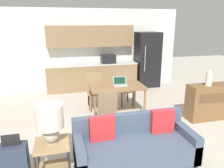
{
  "coord_description": "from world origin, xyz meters",
  "views": [
    {
      "loc": [
        -1.14,
        -2.96,
        2.27
      ],
      "look_at": [
        -0.01,
        1.5,
        0.95
      ],
      "focal_mm": 35.0,
      "sensor_mm": 36.0,
      "label": 1
    }
  ],
  "objects_px": {
    "refrigerator": "(147,60)",
    "dining_chair_far_left": "(95,89)",
    "dining_table": "(117,89)",
    "table_lamp": "(50,120)",
    "couch": "(133,145)",
    "dining_chair_near_left": "(107,109)",
    "dining_chair_far_right": "(124,87)",
    "vase": "(209,79)",
    "laptop": "(120,83)",
    "credenza": "(211,102)",
    "side_table": "(53,154)",
    "suitcase": "(14,166)"
  },
  "relations": [
    {
      "from": "refrigerator",
      "to": "dining_chair_far_left",
      "type": "height_order",
      "value": "refrigerator"
    },
    {
      "from": "dining_table",
      "to": "table_lamp",
      "type": "xyz_separation_m",
      "value": [
        -1.52,
        -1.92,
        0.23
      ]
    },
    {
      "from": "couch",
      "to": "dining_chair_near_left",
      "type": "relative_size",
      "value": 2.05
    },
    {
      "from": "dining_chair_far_left",
      "to": "dining_chair_far_right",
      "type": "relative_size",
      "value": 1.0
    },
    {
      "from": "vase",
      "to": "refrigerator",
      "type": "bearing_deg",
      "value": 93.9
    },
    {
      "from": "dining_chair_near_left",
      "to": "laptop",
      "type": "bearing_deg",
      "value": -123.41
    },
    {
      "from": "credenza",
      "to": "dining_chair_far_left",
      "type": "xyz_separation_m",
      "value": [
        -2.57,
        1.45,
        0.08
      ]
    },
    {
      "from": "dining_chair_far_left",
      "to": "dining_chair_far_right",
      "type": "height_order",
      "value": "same"
    },
    {
      "from": "couch",
      "to": "dining_chair_far_right",
      "type": "xyz_separation_m",
      "value": [
        0.66,
        2.65,
        0.17
      ]
    },
    {
      "from": "dining_table",
      "to": "couch",
      "type": "distance_m",
      "value": 1.96
    },
    {
      "from": "dining_table",
      "to": "credenza",
      "type": "relative_size",
      "value": 1.12
    },
    {
      "from": "dining_table",
      "to": "table_lamp",
      "type": "relative_size",
      "value": 2.23
    },
    {
      "from": "couch",
      "to": "side_table",
      "type": "distance_m",
      "value": 1.27
    },
    {
      "from": "dining_chair_far_left",
      "to": "suitcase",
      "type": "height_order",
      "value": "dining_chair_far_left"
    },
    {
      "from": "refrigerator",
      "to": "vase",
      "type": "relative_size",
      "value": 5.25
    },
    {
      "from": "refrigerator",
      "to": "dining_chair_far_right",
      "type": "relative_size",
      "value": 2.06
    },
    {
      "from": "table_lamp",
      "to": "dining_chair_far_left",
      "type": "bearing_deg",
      "value": 67.62
    },
    {
      "from": "side_table",
      "to": "dining_chair_far_left",
      "type": "distance_m",
      "value": 2.89
    },
    {
      "from": "credenza",
      "to": "dining_chair_far_left",
      "type": "bearing_deg",
      "value": 150.47
    },
    {
      "from": "table_lamp",
      "to": "dining_table",
      "type": "bearing_deg",
      "value": 51.73
    },
    {
      "from": "refrigerator",
      "to": "couch",
      "type": "height_order",
      "value": "refrigerator"
    },
    {
      "from": "credenza",
      "to": "side_table",
      "type": "bearing_deg",
      "value": -161.59
    },
    {
      "from": "side_table",
      "to": "credenza",
      "type": "bearing_deg",
      "value": 18.41
    },
    {
      "from": "dining_chair_far_left",
      "to": "laptop",
      "type": "distance_m",
      "value": 0.93
    },
    {
      "from": "couch",
      "to": "credenza",
      "type": "bearing_deg",
      "value": 26.72
    },
    {
      "from": "side_table",
      "to": "dining_table",
      "type": "bearing_deg",
      "value": 51.82
    },
    {
      "from": "dining_table",
      "to": "dining_chair_far_left",
      "type": "xyz_separation_m",
      "value": [
        -0.42,
        0.74,
        -0.19
      ]
    },
    {
      "from": "dining_table",
      "to": "credenza",
      "type": "distance_m",
      "value": 2.28
    },
    {
      "from": "dining_table",
      "to": "couch",
      "type": "height_order",
      "value": "couch"
    },
    {
      "from": "vase",
      "to": "dining_chair_far_right",
      "type": "relative_size",
      "value": 0.39
    },
    {
      "from": "credenza",
      "to": "dining_chair_far_right",
      "type": "relative_size",
      "value": 1.27
    },
    {
      "from": "credenza",
      "to": "vase",
      "type": "xyz_separation_m",
      "value": [
        -0.17,
        -0.05,
        0.59
      ]
    },
    {
      "from": "laptop",
      "to": "dining_chair_far_left",
      "type": "bearing_deg",
      "value": 132.2
    },
    {
      "from": "vase",
      "to": "laptop",
      "type": "bearing_deg",
      "value": 157.16
    },
    {
      "from": "side_table",
      "to": "dining_chair_far_right",
      "type": "distance_m",
      "value": 3.29
    },
    {
      "from": "dining_table",
      "to": "table_lamp",
      "type": "height_order",
      "value": "table_lamp"
    },
    {
      "from": "dining_chair_far_left",
      "to": "vase",
      "type": "bearing_deg",
      "value": -29.23
    },
    {
      "from": "side_table",
      "to": "table_lamp",
      "type": "height_order",
      "value": "table_lamp"
    },
    {
      "from": "refrigerator",
      "to": "dining_chair_near_left",
      "type": "relative_size",
      "value": 2.06
    },
    {
      "from": "credenza",
      "to": "vase",
      "type": "relative_size",
      "value": 3.23
    },
    {
      "from": "laptop",
      "to": "suitcase",
      "type": "xyz_separation_m",
      "value": [
        -2.13,
        -2.04,
        -0.49
      ]
    },
    {
      "from": "dining_chair_far_left",
      "to": "dining_chair_near_left",
      "type": "height_order",
      "value": "same"
    },
    {
      "from": "dining_chair_far_right",
      "to": "dining_chair_near_left",
      "type": "bearing_deg",
      "value": -126.98
    },
    {
      "from": "dining_chair_near_left",
      "to": "suitcase",
      "type": "height_order",
      "value": "dining_chair_near_left"
    },
    {
      "from": "laptop",
      "to": "suitcase",
      "type": "bearing_deg",
      "value": -129.88
    },
    {
      "from": "vase",
      "to": "dining_chair_far_left",
      "type": "xyz_separation_m",
      "value": [
        -2.39,
        1.5,
        -0.51
      ]
    },
    {
      "from": "dining_chair_far_left",
      "to": "suitcase",
      "type": "xyz_separation_m",
      "value": [
        -1.62,
        -2.75,
        -0.17
      ]
    },
    {
      "from": "dining_chair_near_left",
      "to": "vase",
      "type": "bearing_deg",
      "value": 179.83
    },
    {
      "from": "couch",
      "to": "side_table",
      "type": "xyz_separation_m",
      "value": [
        -1.27,
        -0.02,
        0.05
      ]
    },
    {
      "from": "dining_chair_near_left",
      "to": "suitcase",
      "type": "bearing_deg",
      "value": 38.43
    }
  ]
}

